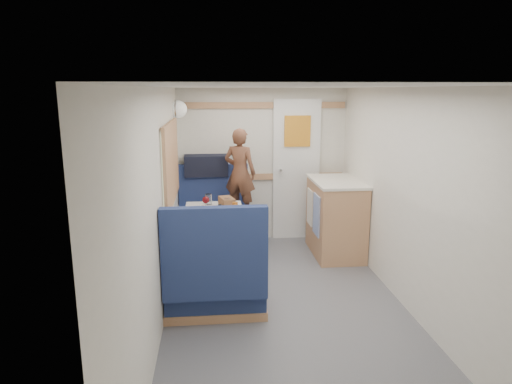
{
  "coord_description": "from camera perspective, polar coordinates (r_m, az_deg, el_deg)",
  "views": [
    {
      "loc": [
        -0.65,
        -3.66,
        1.98
      ],
      "look_at": [
        -0.21,
        0.9,
        0.95
      ],
      "focal_mm": 32.0,
      "sensor_mm": 36.0,
      "label": 1
    }
  ],
  "objects": [
    {
      "name": "tumbler_mid",
      "position": [
        5.12,
        -5.95,
        -0.9
      ],
      "size": [
        0.07,
        0.07,
        0.12
      ],
      "primitive_type": "cylinder",
      "color": "white",
      "rests_on": "dinette_table"
    },
    {
      "name": "wall_back",
      "position": [
        6.02,
        0.79,
        3.36
      ],
      "size": [
        2.2,
        0.02,
        2.0
      ],
      "primitive_type": "cube",
      "color": "silver",
      "rests_on": "floor"
    },
    {
      "name": "galley_counter",
      "position": [
        5.62,
        9.89,
        -3.1
      ],
      "size": [
        0.57,
        0.92,
        0.92
      ],
      "color": "#A4704A",
      "rests_on": "floor"
    },
    {
      "name": "ceiling",
      "position": [
        3.72,
        4.72,
        13.01
      ],
      "size": [
        4.5,
        4.5,
        0.0
      ],
      "primitive_type": "plane",
      "rotation": [
        3.14,
        0.0,
        0.0
      ],
      "color": "silver",
      "rests_on": "wall_back"
    },
    {
      "name": "wine_glass",
      "position": [
        4.79,
        -6.29,
        -1.08
      ],
      "size": [
        0.08,
        0.08,
        0.17
      ],
      "color": "white",
      "rests_on": "dinette_table"
    },
    {
      "name": "person",
      "position": [
        5.53,
        -2.02,
        2.41
      ],
      "size": [
        0.47,
        0.4,
        1.08
      ],
      "primitive_type": "imported",
      "rotation": [
        0.0,
        0.0,
        2.71
      ],
      "color": "brown",
      "rests_on": "bench_far"
    },
    {
      "name": "oak_trim_high",
      "position": [
        5.93,
        0.83,
        10.79
      ],
      "size": [
        2.15,
        0.02,
        0.08
      ],
      "primitive_type": "cube",
      "color": "#A4704A",
      "rests_on": "wall_back"
    },
    {
      "name": "beer_glass",
      "position": [
        4.82,
        -2.62,
        -1.86
      ],
      "size": [
        0.06,
        0.06,
        0.1
      ],
      "primitive_type": "cylinder",
      "color": "#8D4A14",
      "rests_on": "dinette_table"
    },
    {
      "name": "cheese_block",
      "position": [
        4.69,
        -5.71,
        -2.47
      ],
      "size": [
        0.11,
        0.09,
        0.03
      ],
      "primitive_type": "cube",
      "rotation": [
        0.0,
        0.0,
        0.42
      ],
      "color": "#EADD87",
      "rests_on": "tray"
    },
    {
      "name": "orange_fruit",
      "position": [
        4.63,
        -4.03,
        -2.39
      ],
      "size": [
        0.07,
        0.07,
        0.07
      ],
      "primitive_type": "sphere",
      "color": "#E95D0A",
      "rests_on": "tray"
    },
    {
      "name": "rear_door",
      "position": [
        6.06,
        5.06,
        3.11
      ],
      "size": [
        0.62,
        0.12,
        1.86
      ],
      "color": "white",
      "rests_on": "wall_back"
    },
    {
      "name": "tumbler_right",
      "position": [
        4.95,
        -3.61,
        -1.41
      ],
      "size": [
        0.06,
        0.06,
        0.1
      ],
      "primitive_type": "cylinder",
      "color": "white",
      "rests_on": "dinette_table"
    },
    {
      "name": "side_window",
      "position": [
        4.73,
        -10.64,
        3.64
      ],
      "size": [
        0.04,
        1.3,
        0.72
      ],
      "primitive_type": "cube",
      "color": "#A1A68D",
      "rests_on": "wall_left"
    },
    {
      "name": "oak_trim_low",
      "position": [
        6.03,
        0.81,
        1.93
      ],
      "size": [
        2.15,
        0.02,
        0.08
      ],
      "primitive_type": "cube",
      "color": "#A4704A",
      "rests_on": "wall_back"
    },
    {
      "name": "pepper_grinder",
      "position": [
        4.75,
        -4.54,
        -2.08
      ],
      "size": [
        0.04,
        0.04,
        0.09
      ],
      "primitive_type": "cylinder",
      "color": "black",
      "rests_on": "dinette_table"
    },
    {
      "name": "tray",
      "position": [
        4.68,
        -3.85,
        -2.8
      ],
      "size": [
        0.4,
        0.45,
        0.02
      ],
      "primitive_type": "cube",
      "rotation": [
        0.0,
        0.0,
        0.34
      ],
      "color": "white",
      "rests_on": "dinette_table"
    },
    {
      "name": "bread_loaf",
      "position": [
        5.01,
        -3.68,
        -1.26
      ],
      "size": [
        0.19,
        0.27,
        0.1
      ],
      "primitive_type": "cube",
      "rotation": [
        0.0,
        0.0,
        0.26
      ],
      "color": "olive",
      "rests_on": "dinette_table"
    },
    {
      "name": "duffel_bag",
      "position": [
        5.86,
        -6.26,
        3.33
      ],
      "size": [
        0.56,
        0.28,
        0.26
      ],
      "primitive_type": "cube",
      "rotation": [
        0.0,
        0.0,
        0.04
      ],
      "color": "black",
      "rests_on": "ledge"
    },
    {
      "name": "bench_near",
      "position": [
        4.15,
        -5.1,
        -11.2
      ],
      "size": [
        0.9,
        0.59,
        1.05
      ],
      "color": "navy",
      "rests_on": "floor"
    },
    {
      "name": "wall_right",
      "position": [
        4.17,
        19.52,
        -1.59
      ],
      "size": [
        0.02,
        4.5,
        2.0
      ],
      "primitive_type": "cube",
      "color": "silver",
      "rests_on": "floor"
    },
    {
      "name": "wall_left",
      "position": [
        3.81,
        -12.07,
        -2.44
      ],
      "size": [
        0.02,
        4.5,
        2.0
      ],
      "primitive_type": "cube",
      "color": "silver",
      "rests_on": "floor"
    },
    {
      "name": "floor",
      "position": [
        4.21,
        4.21,
        -15.36
      ],
      "size": [
        4.5,
        4.5,
        0.0
      ],
      "primitive_type": "plane",
      "color": "#515156",
      "rests_on": "ground"
    },
    {
      "name": "salt_grinder",
      "position": [
        4.78,
        -6.65,
        -2.1
      ],
      "size": [
        0.04,
        0.04,
        0.09
      ],
      "primitive_type": "cylinder",
      "color": "silver",
      "rests_on": "dinette_table"
    },
    {
      "name": "dinette_table",
      "position": [
        4.87,
        -5.25,
        -4.21
      ],
      "size": [
        0.62,
        0.92,
        0.72
      ],
      "color": "white",
      "rests_on": "floor"
    },
    {
      "name": "dome_light",
      "position": [
        5.53,
        -9.67,
        10.17
      ],
      "size": [
        0.2,
        0.2,
        0.2
      ],
      "primitive_type": "sphere",
      "color": "white",
      "rests_on": "wall_left"
    },
    {
      "name": "bench_far",
      "position": [
        5.77,
        -5.26,
        -4.25
      ],
      "size": [
        0.9,
        0.59,
        1.05
      ],
      "color": "navy",
      "rests_on": "floor"
    },
    {
      "name": "tumbler_left",
      "position": [
        4.45,
        -7.82,
        -3.13
      ],
      "size": [
        0.06,
        0.06,
        0.1
      ],
      "primitive_type": "cylinder",
      "color": "white",
      "rests_on": "dinette_table"
    },
    {
      "name": "ledge",
      "position": [
        5.88,
        -5.39,
        1.89
      ],
      "size": [
        0.9,
        0.14,
        0.04
      ],
      "primitive_type": "cube",
      "color": "#A4704A",
      "rests_on": "bench_far"
    }
  ]
}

